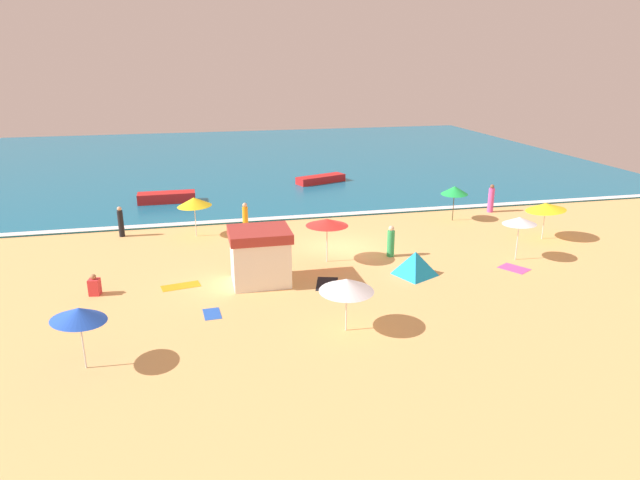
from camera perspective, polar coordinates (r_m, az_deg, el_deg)
The scene contains 24 objects.
ground_plane at distance 29.75m, azimuth 2.08°, elevation -0.88°, with size 60.00×60.00×0.00m, color #E5B26B.
ocean_water at distance 56.48m, azimuth -5.33°, elevation 8.17°, with size 60.00×44.00×0.10m, color #146B93.
wave_breaker_foam at distance 35.57m, azimuth -0.53°, elevation 2.48°, with size 57.00×0.70×0.01m, color white.
lifeguard_cabana at distance 25.06m, azimuth -6.06°, elevation -1.58°, with size 2.66×2.30×2.47m.
beach_umbrella_0 at distance 35.39m, azimuth 13.41°, elevation 4.90°, with size 2.30×2.31×2.18m.
beach_umbrella_1 at distance 29.18m, azimuth 19.48°, elevation 1.85°, with size 2.23×2.22×2.23m.
beach_umbrella_2 at distance 20.39m, azimuth 2.70°, elevation -4.55°, with size 2.14×2.15×2.07m.
beach_umbrella_3 at distance 27.25m, azimuth 0.71°, elevation 1.80°, with size 2.81×2.81×2.20m.
beach_umbrella_4 at distance 32.05m, azimuth -12.58°, elevation 3.78°, with size 2.21×2.20×2.27m.
beach_umbrella_5 at distance 33.20m, azimuth 21.81°, elevation 3.14°, with size 2.64×2.62×2.15m.
beach_umbrella_6 at distance 19.44m, azimuth -23.15°, elevation -6.88°, with size 1.84×1.81×2.22m.
beach_tent at distance 26.41m, azimuth 9.58°, elevation -2.33°, with size 2.10×2.18×1.12m.
beachgoer_0 at distance 25.77m, azimuth -21.78°, elevation -4.33°, with size 0.50×0.50×0.93m.
beachgoer_2 at distance 28.61m, azimuth 7.15°, elevation -0.21°, with size 0.53×0.53×1.61m.
beachgoer_3 at distance 38.25m, azimuth 16.86°, elevation 3.96°, with size 0.53×0.53×1.82m.
beachgoer_4 at distance 33.44m, azimuth -19.45°, elevation 1.70°, with size 0.38×0.38×1.73m.
beachgoer_5 at distance 31.95m, azimuth -7.53°, elevation 2.03°, with size 0.34×0.34×1.90m.
beach_towel_0 at distance 28.07m, azimuth -6.83°, elevation -2.16°, with size 1.67×1.17×0.01m.
beach_towel_1 at distance 25.18m, azimuth 0.71°, elevation -4.45°, with size 1.34×1.82×0.01m.
beach_towel_2 at distance 25.69m, azimuth -13.86°, elevation -4.54°, with size 1.77×1.03×0.01m.
beach_towel_3 at distance 22.77m, azimuth -10.83°, elevation -7.32°, with size 0.72×1.11×0.01m.
beach_towel_4 at distance 28.52m, azimuth 18.98°, elevation -2.73°, with size 1.47×1.59×0.01m.
small_boat_0 at distance 45.04m, azimuth 0.07°, elevation 6.16°, with size 4.16×2.52×0.56m.
small_boat_1 at distance 40.23m, azimuth -15.20°, elevation 4.17°, with size 3.84×1.30×0.68m.
Camera 1 is at (-7.35, -27.18, 9.62)m, focal length 31.74 mm.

